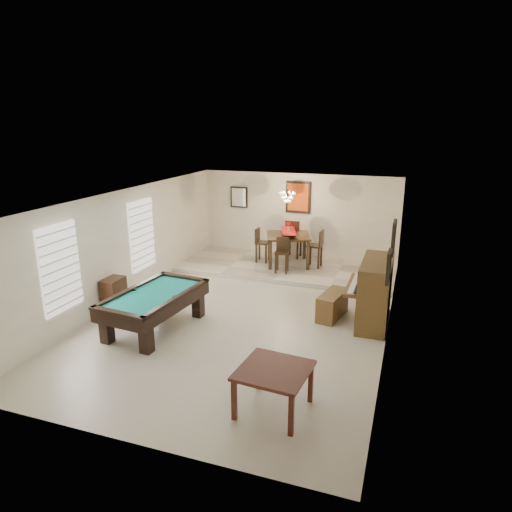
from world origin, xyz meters
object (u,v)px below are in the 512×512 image
Objects in this scene: pool_table at (155,311)px; dining_table at (288,247)px; dining_chair_west at (263,245)px; dining_chair_east at (315,249)px; flower_vase at (289,226)px; dining_chair_south at (282,255)px; apothecary_chest at (114,296)px; upright_piano at (367,291)px; dining_chair_north at (294,239)px; piano_bench at (332,305)px; chandelier at (287,193)px; square_table at (274,390)px.

dining_table reaches higher than pool_table.
dining_chair_west is 0.93× the size of dining_chair_east.
dining_chair_south is at bearing -87.39° from flower_vase.
apothecary_chest is at bearing -135.56° from dining_chair_south.
apothecary_chest is at bearing -165.73° from upright_piano.
dining_chair_west reaches higher than pool_table.
dining_chair_south is 0.83× the size of dining_chair_north.
flower_vase is 0.91m from dining_chair_north.
chandelier is (-1.81, 2.79, 1.92)m from piano_bench.
dining_chair_west is (-2.35, 6.59, 0.27)m from square_table.
square_table is at bearing -82.47° from dining_chair_south.
dining_chair_north is at bearing 80.83° from pool_table.
piano_bench is 3.52m from dining_table.
flower_vase is at bearing 130.15° from upright_piano.
upright_piano is at bearing -49.85° from dining_table.
upright_piano reaches higher than piano_bench.
dining_chair_east is (0.74, 0.77, 0.05)m from dining_chair_south.
dining_table is at bearing 103.52° from square_table.
dining_chair_west is (2.02, 4.33, 0.21)m from apothecary_chest.
dining_chair_west is (-2.57, 2.99, 0.34)m from piano_bench.
piano_bench is at bearing -179.60° from upright_piano.
upright_piano is 1.36× the size of dining_table.
chandelier reaches higher than piano_bench.
pool_table is at bearing 170.27° from dining_chair_west.
flower_vase is (0.00, 0.00, 0.62)m from dining_table.
dining_table is 0.77m from dining_chair_east.
dining_chair_east is (-0.81, 6.60, 0.31)m from square_table.
pool_table is 2.27× the size of piano_bench.
dining_chair_north is at bearing 91.85° from flower_vase.
upright_piano is (0.94, 3.60, 0.34)m from square_table.
piano_bench is 1.00× the size of dining_chair_west.
chandelier reaches higher than upright_piano.
dining_chair_north reaches higher than dining_chair_west.
pool_table is at bearing -107.52° from flower_vase.
dining_chair_west reaches higher than apothecary_chest.
pool_table is at bearing -108.25° from chandelier.
square_table is at bearing -76.07° from chandelier.
upright_piano is 0.82m from piano_bench.
dining_chair_north is 1.77m from chandelier.
dining_chair_east is at bearing 70.37° from pool_table.
dining_chair_north is (2.76, 5.07, 0.30)m from apothecary_chest.
dining_table is (-2.52, 2.99, -0.07)m from upright_piano.
chandelier is (-0.04, 0.56, 1.60)m from dining_chair_south.
piano_bench is 3.63m from flower_vase.
chandelier is at bearing 132.15° from upright_piano.
dining_table is 1.12× the size of dining_chair_east.
dining_chair_west is at bearing 130.72° from piano_bench.
dining_table is 0.74m from dining_chair_north.
apothecary_chest is 1.33× the size of chandelier.
dining_chair_south is (-2.49, 2.23, -0.08)m from upright_piano.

